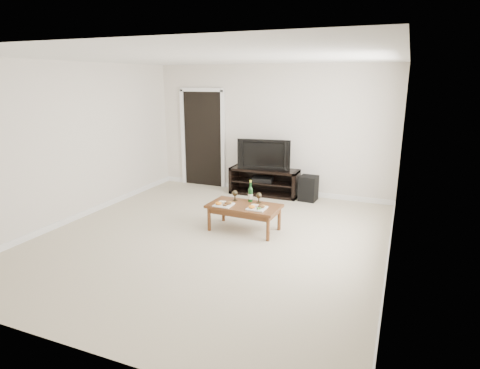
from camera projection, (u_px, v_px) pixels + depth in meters
name	position (u px, v px, depth m)	size (l,w,h in m)	color
floor	(212.00, 238.00, 6.04)	(5.50, 5.50, 0.00)	beige
back_wall	(271.00, 130.00, 8.17)	(5.00, 0.04, 2.60)	silver
ceiling	(208.00, 56.00, 5.36)	(5.00, 5.50, 0.04)	white
doorway	(203.00, 139.00, 8.79)	(0.90, 0.02, 2.05)	black
media_console	(264.00, 182.00, 8.21)	(1.40, 0.45, 0.55)	black
television	(265.00, 154.00, 8.06)	(1.06, 0.14, 0.61)	black
av_receiver	(263.00, 179.00, 8.20)	(0.40, 0.30, 0.08)	black
subwoofer	(308.00, 188.00, 7.83)	(0.33, 0.33, 0.49)	black
coffee_table	(244.00, 218.00, 6.30)	(1.11, 0.61, 0.42)	brown
plate_left	(224.00, 203.00, 6.21)	(0.27, 0.27, 0.07)	white
plate_right	(257.00, 207.00, 6.05)	(0.27, 0.27, 0.07)	white
wine_bottle	(250.00, 191.00, 6.37)	(0.07, 0.07, 0.35)	#0E3614
goblet_left	(235.00, 195.00, 6.45)	(0.09, 0.09, 0.17)	#362D1D
goblet_right	(259.00, 198.00, 6.33)	(0.09, 0.09, 0.17)	#362D1D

